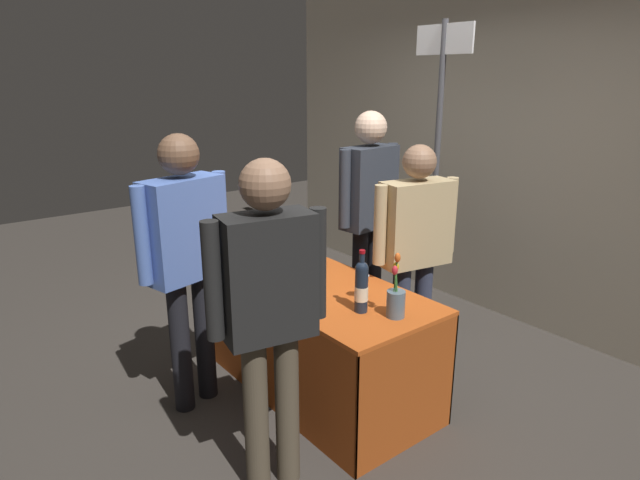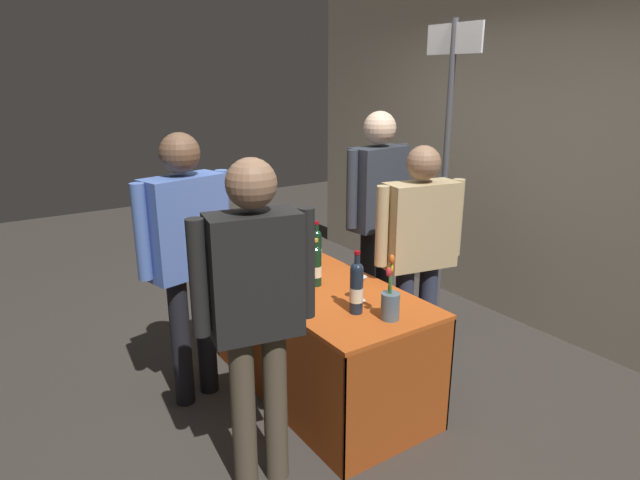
% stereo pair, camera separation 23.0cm
% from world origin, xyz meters
% --- Properties ---
extents(ground_plane, '(12.00, 12.00, 0.00)m').
position_xyz_m(ground_plane, '(0.00, 0.00, 0.00)').
color(ground_plane, '#38332D').
extents(back_partition, '(5.54, 0.12, 2.87)m').
position_xyz_m(back_partition, '(0.00, 2.04, 1.44)').
color(back_partition, '#B2A893').
rests_on(back_partition, ground_plane).
extents(tasting_table, '(1.56, 0.76, 0.74)m').
position_xyz_m(tasting_table, '(0.00, 0.00, 0.51)').
color(tasting_table, '#B74C19').
rests_on(tasting_table, ground_plane).
extents(featured_wine_bottle, '(0.08, 0.08, 0.30)m').
position_xyz_m(featured_wine_bottle, '(-0.03, -0.02, 0.87)').
color(featured_wine_bottle, black).
rests_on(featured_wine_bottle, tasting_table).
extents(display_bottle_0, '(0.07, 0.07, 0.33)m').
position_xyz_m(display_bottle_0, '(-0.27, 0.15, 0.88)').
color(display_bottle_0, black).
rests_on(display_bottle_0, tasting_table).
extents(display_bottle_1, '(0.08, 0.08, 0.36)m').
position_xyz_m(display_bottle_1, '(0.44, -0.06, 0.89)').
color(display_bottle_1, '#192333').
rests_on(display_bottle_1, tasting_table).
extents(display_bottle_2, '(0.08, 0.08, 0.32)m').
position_xyz_m(display_bottle_2, '(-0.57, -0.07, 0.87)').
color(display_bottle_2, black).
rests_on(display_bottle_2, tasting_table).
extents(display_bottle_3, '(0.07, 0.07, 0.32)m').
position_xyz_m(display_bottle_3, '(-0.46, -0.15, 0.88)').
color(display_bottle_3, black).
rests_on(display_bottle_3, tasting_table).
extents(wine_glass_near_vendor, '(0.07, 0.07, 0.15)m').
position_xyz_m(wine_glass_near_vendor, '(0.32, 0.06, 0.85)').
color(wine_glass_near_vendor, silver).
rests_on(wine_glass_near_vendor, tasting_table).
extents(flower_vase, '(0.10, 0.10, 0.37)m').
position_xyz_m(flower_vase, '(0.61, 0.04, 0.84)').
color(flower_vase, slate).
rests_on(flower_vase, tasting_table).
extents(brochure_stand, '(0.06, 0.13, 0.14)m').
position_xyz_m(brochure_stand, '(-0.64, 0.08, 0.81)').
color(brochure_stand, silver).
rests_on(brochure_stand, tasting_table).
extents(vendor_presenter, '(0.30, 0.63, 1.59)m').
position_xyz_m(vendor_presenter, '(0.18, 0.66, 0.96)').
color(vendor_presenter, '#2D3347').
rests_on(vendor_presenter, ground_plane).
extents(vendor_assistant, '(0.26, 0.62, 1.75)m').
position_xyz_m(vendor_assistant, '(-0.46, 0.84, 1.07)').
color(vendor_assistant, black).
rests_on(vendor_assistant, ground_plane).
extents(taster_foreground_right, '(0.32, 0.63, 1.70)m').
position_xyz_m(taster_foreground_right, '(-0.38, -0.70, 1.03)').
color(taster_foreground_right, black).
rests_on(taster_foreground_right, ground_plane).
extents(taster_foreground_left, '(0.29, 0.58, 1.67)m').
position_xyz_m(taster_foreground_left, '(0.53, -0.72, 1.00)').
color(taster_foreground_left, '#4C4233').
rests_on(taster_foreground_left, ground_plane).
extents(booth_signpost, '(0.48, 0.04, 2.36)m').
position_xyz_m(booth_signpost, '(-0.07, 1.12, 1.45)').
color(booth_signpost, '#47474C').
rests_on(booth_signpost, ground_plane).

